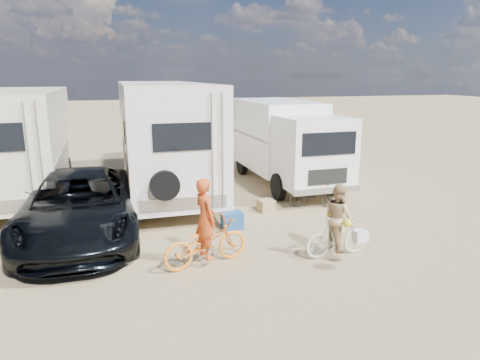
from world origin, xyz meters
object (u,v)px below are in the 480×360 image
object	(u,v)px
bike_man	(206,242)
crate	(266,206)
bike_woman	(338,236)
rider_man	(205,226)
rv_left	(21,145)
box_truck	(285,144)
dark_suv	(79,206)
cooler	(232,220)
rv_main	(163,137)
rider_woman	(338,225)
bike_parked	(313,195)

from	to	relation	value
bike_man	crate	xyz separation A→B (m)	(2.64, 3.22, -0.34)
bike_woman	crate	xyz separation A→B (m)	(-0.37, 3.67, -0.30)
rider_man	rv_left	bearing A→B (deg)	18.99
box_truck	dark_suv	distance (m)	8.22
cooler	rider_man	bearing A→B (deg)	-117.29
dark_suv	bike_woman	bearing A→B (deg)	-27.11
bike_woman	rv_main	bearing A→B (deg)	19.77
rv_main	rv_left	world-z (taller)	rv_main
crate	box_truck	bearing A→B (deg)	58.05
bike_woman	bike_man	bearing A→B (deg)	79.16
bike_woman	crate	bearing A→B (deg)	3.55
box_truck	rv_main	bearing A→B (deg)	173.16
rv_left	rider_woman	bearing A→B (deg)	-45.48
rv_main	box_truck	bearing A→B (deg)	-5.92
bike_man	rv_left	bearing A→B (deg)	18.99
crate	bike_woman	bearing A→B (deg)	-84.24
dark_suv	rider_man	world-z (taller)	rider_man
bike_parked	rider_woman	bearing A→B (deg)	178.39
bike_man	bike_parked	distance (m)	5.29
rv_left	dark_suv	size ratio (longest dim) A/B	1.29
rider_man	cooler	distance (m)	2.49
rv_left	bike_woman	size ratio (longest dim) A/B	4.81
rv_main	rider_woman	xyz separation A→B (m)	(2.98, -7.37, -1.15)
rider_woman	bike_parked	distance (m)	3.84
rv_left	crate	bearing A→B (deg)	-29.29
bike_man	rv_main	bearing A→B (deg)	-14.10
bike_woman	cooler	xyz separation A→B (m)	(-1.79, 2.52, -0.26)
rv_main	box_truck	xyz separation A→B (m)	(4.56, -0.57, -0.36)
bike_woman	rider_woman	world-z (taller)	rider_woman
dark_suv	bike_woman	distance (m)	6.53
rider_man	rider_woman	bearing A→B (deg)	-112.43
rv_left	rider_woman	xyz separation A→B (m)	(7.69, -7.71, -1.05)
rv_left	rider_man	bearing A→B (deg)	-57.59
bike_man	cooler	size ratio (longest dim) A/B	3.47
box_truck	cooler	size ratio (longest dim) A/B	11.88
bike_man	rider_woman	bearing A→B (deg)	-112.43
box_truck	rider_man	distance (m)	7.86
bike_man	bike_parked	world-z (taller)	bike_man
box_truck	rider_woman	size ratio (longest dim) A/B	4.43
rv_left	box_truck	distance (m)	9.32
bike_man	bike_parked	bearing A→B (deg)	-67.01
bike_woman	bike_parked	distance (m)	3.82
rv_main	bike_parked	size ratio (longest dim) A/B	5.96
rv_left	rider_man	world-z (taller)	rv_left
rider_man	rider_woman	world-z (taller)	rider_man
bike_man	crate	size ratio (longest dim) A/B	4.34
bike_parked	cooler	bearing A→B (deg)	127.04
bike_man	bike_woman	bearing A→B (deg)	-112.43
rider_man	cooler	bearing A→B (deg)	-44.33
box_truck	bike_parked	bearing A→B (deg)	-96.20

